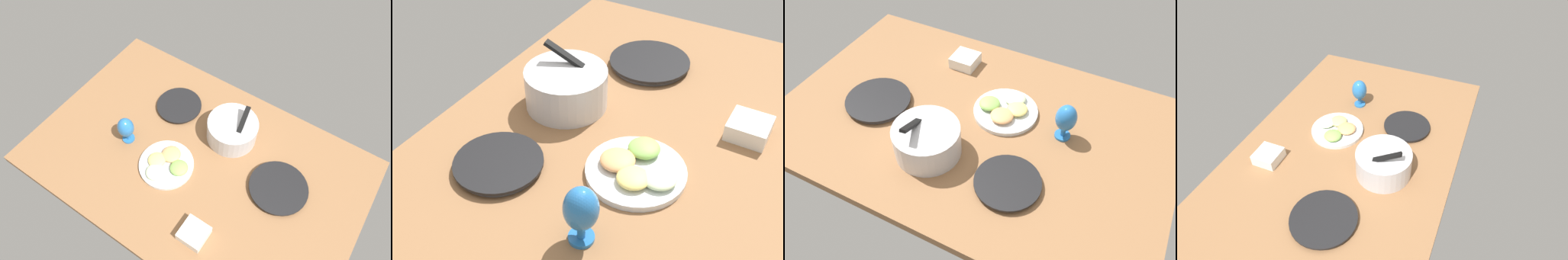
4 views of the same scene
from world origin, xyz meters
The scene contains 7 objects.
ground_plane centered at (0.00, 0.00, -2.00)cm, with size 160.00×104.00×4.00cm, color #8C603D.
dinner_plate_left centered at (-25.74, 22.28, 1.21)cm, with size 24.10×24.10×2.32cm.
dinner_plate_right centered at (40.71, 8.39, 1.28)cm, with size 27.59×27.59×2.46cm.
mixing_bowl centered at (7.52, 21.51, 6.63)cm, with size 25.19×25.19×18.66cm.
fruit_platter centered at (-9.93, -10.65, 1.88)cm, with size 26.70×26.70×4.99cm.
hurricane_glass_blue centered at (-35.42, -8.83, 9.63)cm, with size 8.17×8.17×15.95cm.
square_bowl_white centered at (20.31, -31.62, 2.92)cm, with size 11.46×11.46×5.24cm.
Camera 1 is at (48.72, -72.59, 155.60)cm, focal length 33.16 mm.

